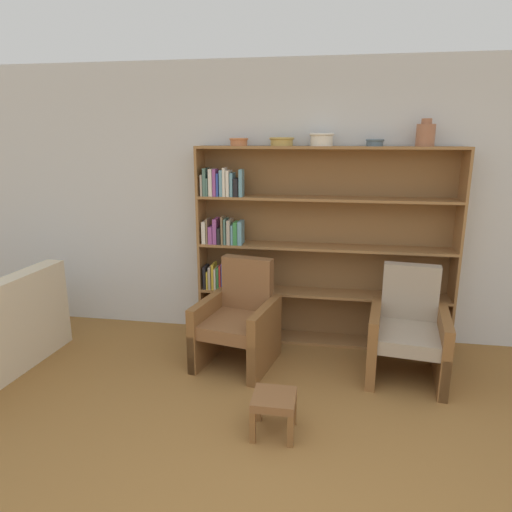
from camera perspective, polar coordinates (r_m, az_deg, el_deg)
wall_back at (r=4.61m, az=7.85°, el=6.40°), size 12.00×0.06×2.75m
bookshelf at (r=4.54m, az=5.70°, el=0.91°), size 2.48×0.30×1.94m
bowl_slate at (r=4.47m, az=-2.16°, el=14.14°), size 0.18×0.18×0.07m
bowl_brass at (r=4.40m, az=3.24°, el=14.17°), size 0.23×0.23×0.08m
bowl_sage at (r=4.38m, az=8.21°, el=14.31°), size 0.23×0.23×0.12m
bowl_stoneware at (r=4.39m, az=14.64°, el=13.62°), size 0.17×0.17×0.06m
vase_tall at (r=4.45m, az=20.43°, el=14.07°), size 0.16×0.16×0.24m
armchair_leather at (r=4.21m, az=-2.18°, el=-8.08°), size 0.76×0.80×0.94m
armchair_cushioned at (r=4.19m, az=18.47°, el=-8.98°), size 0.72×0.76×0.94m
footstool at (r=3.33m, az=2.27°, el=-17.93°), size 0.30×0.30×0.29m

